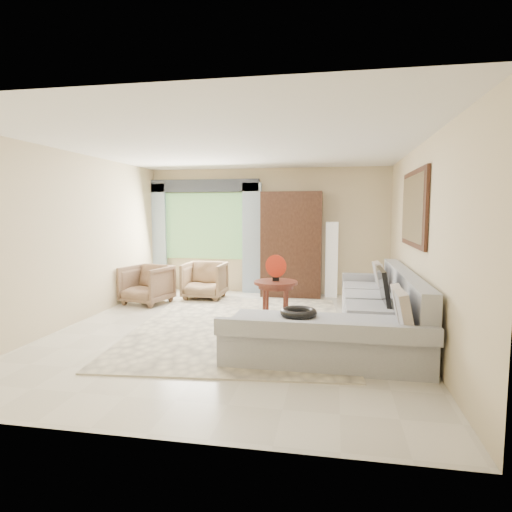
% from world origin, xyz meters
% --- Properties ---
extents(ground, '(6.00, 6.00, 0.00)m').
position_xyz_m(ground, '(0.00, 0.00, 0.00)').
color(ground, silver).
rests_on(ground, ground).
extents(area_rug, '(3.35, 4.25, 0.02)m').
position_xyz_m(area_rug, '(0.05, 0.17, 0.01)').
color(area_rug, beige).
rests_on(area_rug, ground).
extents(sectional_sofa, '(2.30, 3.46, 0.90)m').
position_xyz_m(sectional_sofa, '(1.78, -0.18, 0.28)').
color(sectional_sofa, '#AAABB2').
rests_on(sectional_sofa, ground).
extents(tv_screen, '(0.14, 0.74, 0.48)m').
position_xyz_m(tv_screen, '(2.05, -0.06, 0.72)').
color(tv_screen, black).
rests_on(tv_screen, sectional_sofa).
extents(garden_hose, '(0.43, 0.43, 0.09)m').
position_xyz_m(garden_hose, '(1.00, -1.00, 0.55)').
color(garden_hose, black).
rests_on(garden_hose, sectional_sofa).
extents(coffee_table, '(0.66, 0.66, 0.66)m').
position_xyz_m(coffee_table, '(0.53, 0.47, 0.35)').
color(coffee_table, '#491913').
rests_on(coffee_table, ground).
extents(red_disc, '(0.33, 0.12, 0.34)m').
position_xyz_m(red_disc, '(0.53, 0.47, 0.89)').
color(red_disc, '#AB2311').
rests_on(red_disc, coffee_table).
extents(armchair_left, '(0.93, 0.95, 0.72)m').
position_xyz_m(armchair_left, '(-2.01, 1.46, 0.36)').
color(armchair_left, olive).
rests_on(armchair_left, ground).
extents(armchair_right, '(0.77, 0.79, 0.72)m').
position_xyz_m(armchair_right, '(-1.09, 2.10, 0.36)').
color(armchair_right, '#8F6D4E').
rests_on(armchair_right, ground).
extents(potted_plant, '(0.55, 0.49, 0.54)m').
position_xyz_m(potted_plant, '(-2.17, 2.82, 0.27)').
color(potted_plant, '#999999').
rests_on(potted_plant, ground).
extents(armoire, '(1.20, 0.55, 2.10)m').
position_xyz_m(armoire, '(0.55, 2.72, 1.05)').
color(armoire, black).
rests_on(armoire, ground).
extents(floor_lamp, '(0.24, 0.24, 1.50)m').
position_xyz_m(floor_lamp, '(1.35, 2.78, 0.75)').
color(floor_lamp, silver).
rests_on(floor_lamp, ground).
extents(window, '(1.80, 0.04, 1.40)m').
position_xyz_m(window, '(-1.35, 2.97, 1.40)').
color(window, '#669E59').
rests_on(window, wall_back).
extents(curtain_left, '(0.40, 0.08, 2.30)m').
position_xyz_m(curtain_left, '(-2.40, 2.88, 1.15)').
color(curtain_left, '#9EB7CC').
rests_on(curtain_left, ground).
extents(curtain_right, '(0.40, 0.08, 2.30)m').
position_xyz_m(curtain_right, '(-0.30, 2.88, 1.15)').
color(curtain_right, '#9EB7CC').
rests_on(curtain_right, ground).
extents(valance, '(2.40, 0.12, 0.26)m').
position_xyz_m(valance, '(-1.35, 2.90, 2.25)').
color(valance, '#1E232D').
rests_on(valance, wall_back).
extents(wall_mirror, '(0.05, 1.70, 1.05)m').
position_xyz_m(wall_mirror, '(2.46, 0.35, 1.75)').
color(wall_mirror, black).
rests_on(wall_mirror, wall_right).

